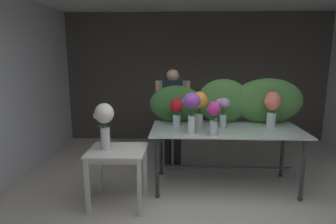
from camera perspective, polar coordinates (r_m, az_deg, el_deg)
name	(u,v)px	position (r m, az deg, el deg)	size (l,w,h in m)	color
ground_plane	(200,174)	(4.66, 6.44, -12.21)	(8.50, 8.50, 0.00)	beige
wall_back	(196,78)	(6.22, 5.54, 6.75)	(5.65, 0.12, 2.72)	#4C4742
wall_left	(18,88)	(4.97, -27.81, 4.29)	(0.12, 3.99, 2.72)	silver
display_table_glass	(226,137)	(4.06, 11.46, -4.90)	(2.06, 0.94, 0.87)	silver
side_table_white	(117,157)	(3.61, -10.08, -8.87)	(0.69, 0.60, 0.72)	white
florist	(173,108)	(4.65, 0.95, 0.85)	(0.56, 0.24, 1.65)	#232328
foliage_backdrop	(232,102)	(4.33, 12.76, 2.03)	(2.25, 0.27, 0.67)	#387033
vase_sunset_roses	(199,105)	(3.88, 6.25, 1.38)	(0.23, 0.22, 0.52)	silver
vase_lilac_freesia	(223,109)	(4.01, 10.95, 0.57)	(0.19, 0.17, 0.42)	silver
vase_coral_ranunculus	(272,106)	(4.21, 20.04, 1.11)	(0.23, 0.22, 0.50)	silver
vase_magenta_hydrangea	(214,115)	(3.62, 9.14, -0.68)	(0.17, 0.16, 0.43)	silver
vase_violet_anemones	(192,107)	(3.63, 4.74, 1.09)	(0.24, 0.22, 0.53)	silver
vase_crimson_peonies	(177,109)	(4.04, 1.75, 0.53)	(0.20, 0.18, 0.40)	silver
vase_white_roses_tall	(104,120)	(3.51, -12.60, -1.65)	(0.24, 0.23, 0.57)	silver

